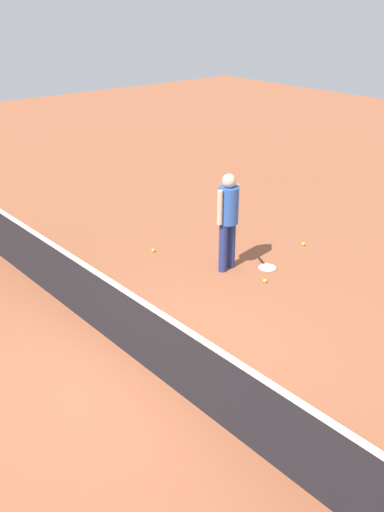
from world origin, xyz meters
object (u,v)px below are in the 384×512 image
at_px(tennis_ball_by_net, 265,281).
at_px(tennis_ball_stray_right, 153,250).
at_px(tennis_ball_near_player, 303,244).
at_px(tennis_ball_baseline, 107,293).
at_px(tennis_racket_near_player, 267,267).
at_px(player_near_side, 228,214).

distance_m(tennis_ball_by_net, tennis_ball_stray_right, 2.28).
xyz_separation_m(tennis_ball_near_player, tennis_ball_baseline, (0.70, 3.91, 0.00)).
distance_m(tennis_ball_by_net, tennis_ball_baseline, 2.59).
bearing_deg(tennis_racket_near_player, player_near_side, 53.58).
relative_size(tennis_racket_near_player, tennis_ball_baseline, 9.10).
distance_m(tennis_ball_near_player, tennis_ball_by_net, 1.78).
bearing_deg(tennis_ball_baseline, tennis_ball_stray_right, -60.65).
distance_m(tennis_racket_near_player, tennis_ball_stray_right, 2.12).
bearing_deg(tennis_ball_baseline, tennis_racket_near_player, -109.07).
bearing_deg(tennis_racket_near_player, tennis_ball_stray_right, 31.73).
xyz_separation_m(player_near_side, tennis_ball_near_player, (-0.20, -1.80, -0.98)).
distance_m(player_near_side, tennis_ball_stray_right, 1.78).
height_order(tennis_ball_by_net, tennis_ball_stray_right, same).
bearing_deg(tennis_ball_by_net, player_near_side, 8.92).
xyz_separation_m(player_near_side, tennis_ball_baseline, (0.51, 2.11, -0.98)).
xyz_separation_m(player_near_side, tennis_racket_near_player, (-0.42, -0.57, -1.00)).
bearing_deg(tennis_ball_near_player, player_near_side, 83.79).
xyz_separation_m(tennis_ball_near_player, tennis_ball_stray_right, (1.58, 2.35, 0.00)).
distance_m(tennis_racket_near_player, tennis_ball_baseline, 2.83).
bearing_deg(tennis_ball_near_player, tennis_ball_stray_right, 56.03).
bearing_deg(tennis_ball_near_player, tennis_ball_baseline, 79.80).
relative_size(player_near_side, tennis_ball_baseline, 25.76).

